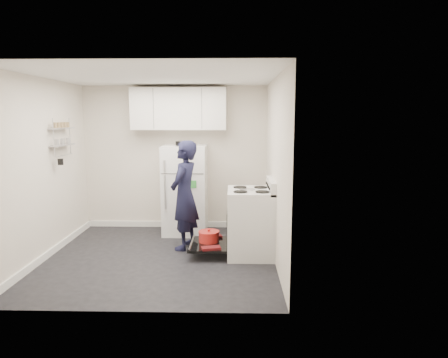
{
  "coord_description": "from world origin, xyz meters",
  "views": [
    {
      "loc": [
        1.04,
        -5.38,
        1.97
      ],
      "look_at": [
        0.89,
        0.49,
        1.05
      ],
      "focal_mm": 32.0,
      "sensor_mm": 36.0,
      "label": 1
    }
  ],
  "objects_px": {
    "electric_range": "(250,223)",
    "person": "(184,195)",
    "open_oven_door": "(209,240)",
    "refrigerator": "(185,189)"
  },
  "relations": [
    {
      "from": "refrigerator",
      "to": "electric_range",
      "type": "bearing_deg",
      "value": -46.2
    },
    {
      "from": "electric_range",
      "to": "open_oven_door",
      "type": "distance_m",
      "value": 0.65
    },
    {
      "from": "open_oven_door",
      "to": "refrigerator",
      "type": "bearing_deg",
      "value": 113.66
    },
    {
      "from": "refrigerator",
      "to": "person",
      "type": "distance_m",
      "value": 0.83
    },
    {
      "from": "open_oven_door",
      "to": "person",
      "type": "height_order",
      "value": "person"
    },
    {
      "from": "open_oven_door",
      "to": "refrigerator",
      "type": "height_order",
      "value": "refrigerator"
    },
    {
      "from": "refrigerator",
      "to": "person",
      "type": "xyz_separation_m",
      "value": [
        0.09,
        -0.82,
        0.06
      ]
    },
    {
      "from": "person",
      "to": "refrigerator",
      "type": "bearing_deg",
      "value": -157.4
    },
    {
      "from": "refrigerator",
      "to": "person",
      "type": "bearing_deg",
      "value": -83.72
    },
    {
      "from": "electric_range",
      "to": "person",
      "type": "xyz_separation_m",
      "value": [
        -0.96,
        0.28,
        0.35
      ]
    }
  ]
}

